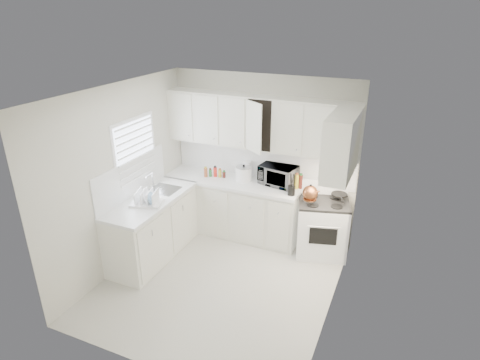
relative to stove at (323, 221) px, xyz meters
The scene contains 32 objects.
floor 1.76m from the stove, 131.31° to the right, with size 3.20×3.20×0.00m, color beige.
ceiling 2.64m from the stove, 131.31° to the right, with size 3.20×3.20×0.00m, color white.
wall_back 1.37m from the stove, 162.69° to the left, with size 3.00×3.00×0.00m, color beige.
wall_front 3.15m from the stove, 111.13° to the right, with size 3.00×3.00×0.00m, color beige.
wall_left 2.98m from the stove, 154.25° to the right, with size 3.20×3.20×0.00m, color beige.
wall_right 1.51m from the stove, 72.49° to the right, with size 3.20×3.20×0.00m, color beige.
window_blinds 2.91m from the stove, 160.68° to the right, with size 0.06×0.96×1.06m, color white, non-canonical shape.
lower_cabinets_back 1.50m from the stove, behind, with size 2.22×0.60×0.90m, color beige, non-canonical shape.
lower_cabinets_left 2.54m from the stove, 155.37° to the right, with size 0.60×1.60×0.90m, color beige, non-canonical shape.
countertop_back 1.54m from the stove, behind, with size 2.24×0.64×0.05m, color silver.
countertop_left 2.55m from the stove, 155.28° to the right, with size 0.64×1.62×0.05m, color silver.
backsplash_back 1.33m from the stove, 163.16° to the left, with size 2.98×0.02×0.55m, color silver.
backsplash_left 2.88m from the stove, 157.85° to the right, with size 0.02×1.60×0.55m, color silver.
upper_cabinets_back 1.46m from the stove, behind, with size 3.00×0.33×0.80m, color beige, non-canonical shape.
upper_cabinets_right 1.06m from the stove, 62.05° to the right, with size 0.33×0.90×0.80m, color beige, non-canonical shape.
sink 2.45m from the stove, 162.89° to the right, with size 0.42×0.38×0.30m, color gray, non-canonical shape.
stove is the anchor object (origin of this frame).
tea_kettle 0.56m from the stove, 138.37° to the right, with size 0.27×0.23×0.25m, color brown, non-canonical shape.
frying_pan 0.47m from the stove, 41.63° to the left, with size 0.23×0.40×0.04m, color black, non-canonical shape.
microwave 0.99m from the stove, 166.95° to the left, with size 0.55×0.31×0.37m, color gray.
rice_cooker 1.43m from the stove, behind, with size 0.26×0.26×0.26m, color white, non-canonical shape.
paper_towel 1.45m from the stove, 168.70° to the left, with size 0.12×0.12×0.27m, color white.
utensil_crock 0.75m from the stove, 164.83° to the right, with size 0.12×0.12×0.35m, color black, non-canonical shape.
dish_rack 2.60m from the stove, 151.58° to the right, with size 0.42×0.31×0.23m, color white, non-canonical shape.
spice_left_0 2.01m from the stove, behind, with size 0.06×0.06×0.13m, color #9E4E2B.
spice_left_1 1.93m from the stove, behind, with size 0.06×0.06×0.13m, color #22682B.
spice_left_2 1.87m from the stove, behind, with size 0.06×0.06×0.13m, color red.
spice_left_3 1.79m from the stove, behind, with size 0.06×0.06×0.13m, color gold.
spice_left_4 1.72m from the stove, behind, with size 0.06×0.06×0.13m, color #4C1C15.
sauce_right_0 0.74m from the stove, 158.71° to the left, with size 0.06×0.06×0.19m, color red.
sauce_right_1 0.69m from the stove, 162.92° to the left, with size 0.06×0.06×0.19m, color gold.
sauce_right_2 0.67m from the stove, 153.75° to the left, with size 0.06×0.06×0.19m, color #4C1C15.
Camera 1 is at (2.09, -4.12, 3.49)m, focal length 30.35 mm.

